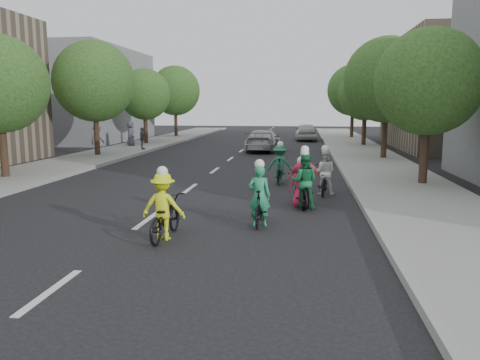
% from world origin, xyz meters
% --- Properties ---
extents(ground, '(120.00, 120.00, 0.00)m').
position_xyz_m(ground, '(0.00, 0.00, 0.00)').
color(ground, black).
rests_on(ground, ground).
extents(sidewalk_left, '(4.00, 80.00, 0.15)m').
position_xyz_m(sidewalk_left, '(-8.00, 10.00, 0.07)').
color(sidewalk_left, gray).
rests_on(sidewalk_left, ground).
extents(curb_left, '(0.18, 80.00, 0.18)m').
position_xyz_m(curb_left, '(-6.05, 10.00, 0.09)').
color(curb_left, '#999993').
rests_on(curb_left, ground).
extents(sidewalk_right, '(4.00, 80.00, 0.15)m').
position_xyz_m(sidewalk_right, '(8.00, 10.00, 0.07)').
color(sidewalk_right, gray).
rests_on(sidewalk_right, ground).
extents(curb_right, '(0.18, 80.00, 0.18)m').
position_xyz_m(curb_right, '(6.05, 10.00, 0.09)').
color(curb_right, '#999993').
rests_on(curb_right, ground).
extents(bldg_sw, '(10.00, 14.00, 8.00)m').
position_xyz_m(bldg_sw, '(-16.00, 28.00, 4.00)').
color(bldg_sw, slate).
rests_on(bldg_sw, ground).
extents(bldg_se, '(10.00, 14.00, 8.00)m').
position_xyz_m(bldg_se, '(16.00, 24.00, 4.00)').
color(bldg_se, gray).
rests_on(bldg_se, ground).
extents(tree_l_3, '(4.80, 4.80, 6.93)m').
position_xyz_m(tree_l_3, '(-8.20, 15.00, 4.52)').
color(tree_l_3, black).
rests_on(tree_l_3, ground).
extents(tree_l_4, '(4.00, 4.00, 5.97)m').
position_xyz_m(tree_l_4, '(-8.20, 24.00, 3.96)').
color(tree_l_4, black).
rests_on(tree_l_4, ground).
extents(tree_l_5, '(4.80, 4.80, 6.93)m').
position_xyz_m(tree_l_5, '(-8.20, 33.00, 4.52)').
color(tree_l_5, black).
rests_on(tree_l_5, ground).
extents(tree_r_0, '(4.00, 4.00, 5.97)m').
position_xyz_m(tree_r_0, '(8.80, 6.60, 3.96)').
color(tree_r_0, black).
rests_on(tree_r_0, ground).
extents(tree_r_1, '(4.80, 4.80, 6.93)m').
position_xyz_m(tree_r_1, '(8.80, 15.60, 4.52)').
color(tree_r_1, black).
rests_on(tree_r_1, ground).
extents(tree_r_2, '(4.00, 4.00, 5.97)m').
position_xyz_m(tree_r_2, '(8.80, 24.60, 3.96)').
color(tree_r_2, black).
rests_on(tree_r_2, ground).
extents(tree_r_3, '(4.80, 4.80, 6.93)m').
position_xyz_m(tree_r_3, '(8.80, 33.60, 4.52)').
color(tree_r_3, black).
rests_on(tree_r_3, ground).
extents(cyclist_0, '(1.08, 1.88, 1.89)m').
position_xyz_m(cyclist_0, '(4.25, 2.46, 0.70)').
color(cyclist_0, black).
rests_on(cyclist_0, ground).
extents(cyclist_1, '(1.05, 1.75, 1.71)m').
position_xyz_m(cyclist_1, '(3.30, 6.61, 0.66)').
color(cyclist_1, black).
rests_on(cyclist_1, ground).
extents(cyclist_2, '(0.99, 1.97, 1.57)m').
position_xyz_m(cyclist_2, '(4.15, 2.36, 0.56)').
color(cyclist_2, black).
rests_on(cyclist_2, ground).
extents(cyclist_3, '(0.59, 1.62, 1.75)m').
position_xyz_m(cyclist_3, '(3.10, -0.12, 0.61)').
color(cyclist_3, black).
rests_on(cyclist_3, ground).
extents(cyclist_4, '(0.86, 1.66, 1.82)m').
position_xyz_m(cyclist_4, '(4.25, 2.17, 0.69)').
color(cyclist_4, black).
rests_on(cyclist_4, ground).
extents(cyclist_5, '(1.05, 1.95, 1.73)m').
position_xyz_m(cyclist_5, '(1.00, -1.66, 0.63)').
color(cyclist_5, black).
rests_on(cyclist_5, ground).
extents(cyclist_6, '(0.87, 1.98, 1.74)m').
position_xyz_m(cyclist_6, '(4.96, 4.52, 0.62)').
color(cyclist_6, black).
rests_on(cyclist_6, ground).
extents(follow_car_lead, '(2.34, 5.14, 1.46)m').
position_xyz_m(follow_car_lead, '(1.53, 19.98, 0.73)').
color(follow_car_lead, '#AAAAAE').
rests_on(follow_car_lead, ground).
extents(follow_car_trail, '(2.03, 4.65, 1.56)m').
position_xyz_m(follow_car_trail, '(4.49, 30.35, 0.78)').
color(follow_car_trail, silver).
rests_on(follow_car_trail, ground).
extents(spectator_0, '(0.94, 1.25, 1.71)m').
position_xyz_m(spectator_0, '(-8.64, 16.03, 1.01)').
color(spectator_0, '#4E4E5B').
rests_on(spectator_0, sidewalk_left).
extents(spectator_1, '(0.66, 0.95, 1.50)m').
position_xyz_m(spectator_1, '(-6.62, 18.62, 0.90)').
color(spectator_1, '#535361').
rests_on(spectator_1, sidewalk_left).
extents(spectator_2, '(0.62, 0.91, 1.80)m').
position_xyz_m(spectator_2, '(-8.40, 21.18, 1.05)').
color(spectator_2, '#464652').
rests_on(spectator_2, sidewalk_left).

